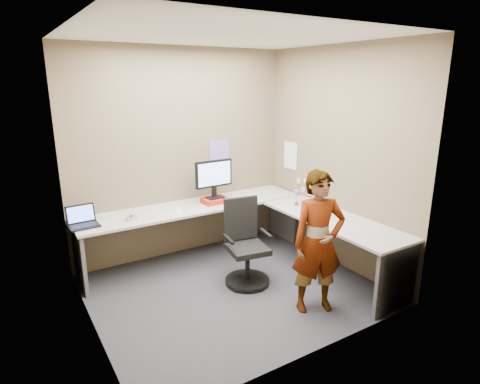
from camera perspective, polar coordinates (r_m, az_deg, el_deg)
ground at (r=4.68m, az=-0.99°, el=-13.65°), size 3.00×3.00×0.00m
wall_back at (r=5.32m, az=-8.26°, el=5.35°), size 3.00×0.00×3.00m
wall_right at (r=5.09m, az=13.65°, el=4.61°), size 0.00×2.70×2.70m
wall_left at (r=3.68m, az=-21.62°, el=-0.26°), size 0.00×2.70×2.70m
ceiling at (r=4.10m, az=-1.18°, el=21.42°), size 3.00×3.00×0.00m
desk at (r=4.94m, az=1.06°, el=-4.49°), size 2.98×2.58×0.73m
paper_ream at (r=5.27m, az=-3.57°, el=-1.18°), size 0.34×0.25×0.07m
monitor at (r=5.21m, az=-3.73°, el=2.31°), size 0.53×0.16×0.50m
laptop at (r=4.77m, az=-21.49°, el=-3.82°), size 0.33×0.28×0.22m
trackball_mouse at (r=4.79m, az=-15.20°, el=-3.56°), size 0.12×0.08×0.07m
origami at (r=4.98m, az=-8.84°, el=-2.41°), size 0.10×0.10×0.06m
stapler at (r=4.97m, az=11.43°, el=-2.59°), size 0.15×0.04×0.05m
flower at (r=5.18m, az=8.05°, el=-0.36°), size 0.07×0.07×0.22m
calendar_purple at (r=5.56m, az=-2.96°, el=5.40°), size 0.30×0.01×0.40m
calendar_white at (r=5.76m, az=7.18°, el=5.16°), size 0.01×0.28×0.38m
sticky_note_a at (r=5.56m, az=9.33°, el=1.54°), size 0.01×0.07×0.07m
sticky_note_b at (r=5.63m, az=8.94°, el=0.36°), size 0.01×0.07×0.07m
sticky_note_c at (r=5.55m, az=9.73°, el=-0.12°), size 0.01×0.07×0.07m
sticky_note_d at (r=5.68m, az=8.33°, el=1.56°), size 0.01×0.07×0.07m
office_chair at (r=4.67m, az=0.78°, el=-8.22°), size 0.54×0.52×0.97m
person at (r=4.08m, az=11.06°, el=-7.07°), size 0.62×0.52×1.46m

